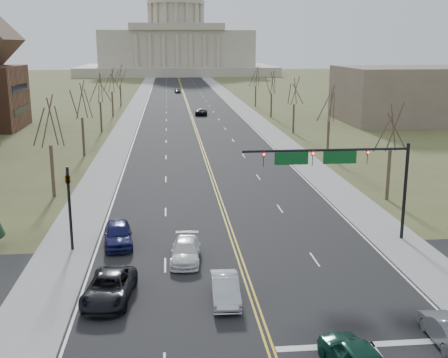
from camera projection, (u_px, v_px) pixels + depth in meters
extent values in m
plane|color=#4D5028|center=(267.00, 339.00, 27.50)|extent=(600.00, 600.00, 0.00)
cube|color=black|center=(187.00, 104.00, 133.90)|extent=(20.00, 380.00, 0.01)
cube|color=black|center=(249.00, 288.00, 33.30)|extent=(120.00, 14.00, 0.01)
cube|color=gray|center=(137.00, 105.00, 132.75)|extent=(4.00, 380.00, 0.03)
cube|color=gray|center=(237.00, 104.00, 135.05)|extent=(4.00, 380.00, 0.03)
cube|color=gold|center=(187.00, 104.00, 133.90)|extent=(0.42, 380.00, 0.01)
cube|color=silver|center=(146.00, 105.00, 132.96)|extent=(0.15, 380.00, 0.01)
cube|color=silver|center=(228.00, 104.00, 134.84)|extent=(0.15, 380.00, 0.01)
cube|color=silver|center=(373.00, 344.00, 27.01)|extent=(9.50, 0.50, 0.01)
cube|color=#BAAA9B|center=(177.00, 70.00, 268.86)|extent=(90.00, 60.00, 4.00)
cube|color=#BAAA9B|center=(177.00, 48.00, 266.51)|extent=(70.00, 40.00, 16.00)
cube|color=#BAAA9B|center=(177.00, 26.00, 244.45)|extent=(42.00, 3.00, 3.00)
cylinder|color=#BAAA9B|center=(176.00, 18.00, 263.22)|extent=(24.00, 24.00, 12.00)
cylinder|color=#BAAA9B|center=(176.00, 3.00, 261.63)|extent=(27.00, 27.00, 1.60)
ellipsoid|color=slate|center=(176.00, 1.00, 261.44)|extent=(24.00, 24.00, 22.80)
cylinder|color=black|center=(405.00, 192.00, 40.91)|extent=(0.24, 0.24, 7.20)
cylinder|color=black|center=(326.00, 150.00, 39.59)|extent=(12.00, 0.18, 0.18)
imported|color=black|center=(367.00, 157.00, 40.00)|extent=(0.35, 0.40, 1.10)
sphere|color=#FF0C0C|center=(368.00, 152.00, 39.78)|extent=(0.18, 0.18, 0.18)
imported|color=black|center=(312.00, 158.00, 39.62)|extent=(0.35, 0.40, 1.10)
sphere|color=#FF0C0C|center=(313.00, 154.00, 39.39)|extent=(0.18, 0.18, 0.18)
imported|color=black|center=(263.00, 159.00, 39.28)|extent=(0.35, 0.40, 1.10)
sphere|color=#FF0C0C|center=(264.00, 154.00, 39.06)|extent=(0.18, 0.18, 0.18)
cube|color=#0C4C1E|center=(340.00, 157.00, 39.81)|extent=(2.40, 0.12, 0.90)
cube|color=#0C4C1E|center=(291.00, 158.00, 39.48)|extent=(2.40, 0.12, 0.90)
cylinder|color=black|center=(70.00, 209.00, 38.75)|extent=(0.20, 0.20, 6.00)
imported|color=black|center=(68.00, 178.00, 38.23)|extent=(0.32, 0.36, 0.99)
cylinder|color=#3D2F24|center=(388.00, 175.00, 51.65)|extent=(0.32, 0.32, 4.68)
cylinder|color=#3D2F24|center=(53.00, 171.00, 52.52)|extent=(0.32, 0.32, 4.95)
cylinder|color=#3D2F24|center=(328.00, 139.00, 71.00)|extent=(0.32, 0.32, 4.68)
cylinder|color=#3D2F24|center=(83.00, 137.00, 71.86)|extent=(0.32, 0.32, 4.95)
cylinder|color=#3D2F24|center=(294.00, 119.00, 90.35)|extent=(0.32, 0.32, 4.68)
cylinder|color=#3D2F24|center=(101.00, 117.00, 91.21)|extent=(0.32, 0.32, 4.95)
cylinder|color=#3D2F24|center=(271.00, 106.00, 109.69)|extent=(0.32, 0.32, 4.68)
cylinder|color=#3D2F24|center=(113.00, 104.00, 110.55)|extent=(0.32, 0.32, 4.95)
cylinder|color=#3D2F24|center=(256.00, 96.00, 129.04)|extent=(0.32, 0.32, 4.68)
cylinder|color=#3D2F24|center=(121.00, 95.00, 129.90)|extent=(0.32, 0.32, 4.95)
cube|color=black|center=(22.00, 110.00, 95.52)|extent=(0.10, 9.80, 1.20)
cube|color=black|center=(20.00, 88.00, 94.65)|extent=(0.10, 9.80, 1.20)
cube|color=brown|center=(410.00, 94.00, 103.68)|extent=(25.00, 20.00, 10.00)
imported|color=#0C382A|center=(356.00, 358.00, 24.35)|extent=(2.60, 5.09, 1.66)
imported|color=#54575D|center=(447.00, 330.00, 26.99)|extent=(1.61, 4.20, 1.37)
imported|color=#A8ACB0|center=(225.00, 289.00, 31.43)|extent=(1.62, 4.36, 1.43)
imported|color=black|center=(109.00, 288.00, 31.49)|extent=(3.07, 5.64, 1.50)
imported|color=white|center=(186.00, 251.00, 37.25)|extent=(2.28, 4.82, 1.36)
imported|color=#16194D|center=(118.00, 234.00, 40.16)|extent=(2.46, 5.04, 1.66)
imported|color=black|center=(201.00, 112.00, 113.83)|extent=(2.79, 5.14, 1.37)
imported|color=#4C4F53|center=(178.00, 91.00, 164.88)|extent=(1.87, 4.22, 1.41)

